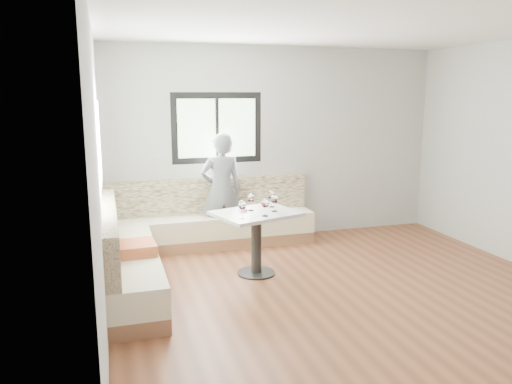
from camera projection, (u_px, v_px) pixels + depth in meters
room at (347, 165)px, 5.07m from camera, size 5.01×5.01×2.81m
banquette at (180, 238)px, 6.31m from camera, size 2.90×2.80×0.95m
table at (256, 228)px, 5.89m from camera, size 1.10×0.97×0.76m
person at (221, 190)px, 6.94m from camera, size 0.59×0.39×1.61m
olive_ramekin at (243, 210)px, 5.90m from camera, size 0.09×0.09×0.04m
wine_glass_a at (242, 206)px, 5.54m from camera, size 0.09×0.09×0.21m
wine_glass_b at (265, 204)px, 5.63m from camera, size 0.09×0.09×0.21m
wine_glass_c at (274, 199)px, 5.85m from camera, size 0.09×0.09×0.21m
wine_glass_d at (251, 199)px, 5.90m from camera, size 0.09×0.09×0.21m
wine_glass_e at (271, 196)px, 6.08m from camera, size 0.09×0.09×0.21m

